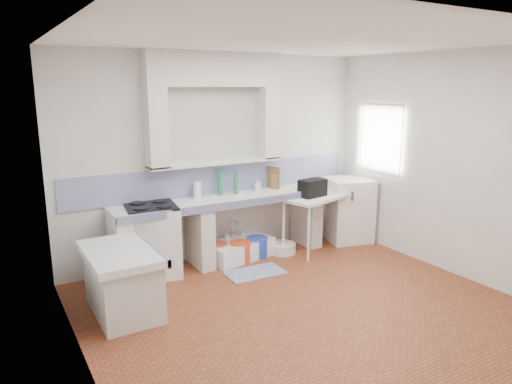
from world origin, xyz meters
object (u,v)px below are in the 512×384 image
sink (239,250)px  fridge (348,210)px  stove (152,241)px  side_table (315,223)px

sink → fridge: (1.85, -0.15, 0.37)m
stove → side_table: bearing=1.2°
stove → side_table: (2.34, -0.31, -0.03)m
stove → side_table: stove is taller
side_table → fridge: bearing=-6.2°
stove → side_table: 2.36m
sink → fridge: fridge is taller
stove → sink: size_ratio=0.94×
sink → side_table: side_table is taller
stove → fridge: size_ratio=0.91×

